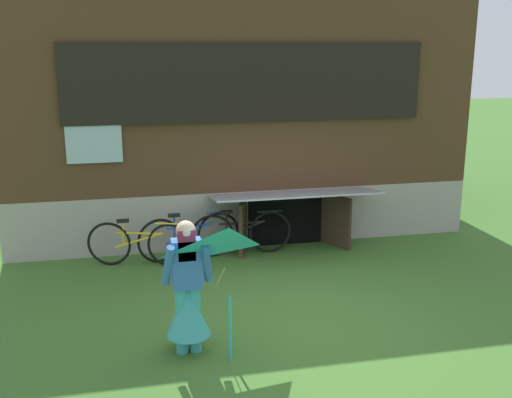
{
  "coord_description": "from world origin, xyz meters",
  "views": [
    {
      "loc": [
        -2.11,
        -7.21,
        3.55
      ],
      "look_at": [
        -0.32,
        0.94,
        1.42
      ],
      "focal_mm": 42.46,
      "sensor_mm": 36.0,
      "label": 1
    }
  ],
  "objects_px": {
    "person": "(188,298)",
    "bicycle_yellow": "(139,244)",
    "kite": "(229,264)",
    "bicycle_black": "(241,233)",
    "bicycle_blue": "(189,236)"
  },
  "relations": [
    {
      "from": "bicycle_black",
      "to": "bicycle_blue",
      "type": "height_order",
      "value": "bicycle_blue"
    },
    {
      "from": "kite",
      "to": "person",
      "type": "bearing_deg",
      "value": 126.05
    },
    {
      "from": "person",
      "to": "bicycle_blue",
      "type": "relative_size",
      "value": 0.92
    },
    {
      "from": "bicycle_black",
      "to": "bicycle_yellow",
      "type": "bearing_deg",
      "value": -174.38
    },
    {
      "from": "person",
      "to": "kite",
      "type": "xyz_separation_m",
      "value": [
        0.4,
        -0.55,
        0.59
      ]
    },
    {
      "from": "bicycle_blue",
      "to": "bicycle_black",
      "type": "bearing_deg",
      "value": -10.7
    },
    {
      "from": "kite",
      "to": "bicycle_black",
      "type": "bearing_deg",
      "value": 77.2
    },
    {
      "from": "bicycle_blue",
      "to": "bicycle_yellow",
      "type": "distance_m",
      "value": 0.87
    },
    {
      "from": "bicycle_blue",
      "to": "bicycle_yellow",
      "type": "xyz_separation_m",
      "value": [
        -0.85,
        -0.19,
        -0.01
      ]
    },
    {
      "from": "bicycle_black",
      "to": "bicycle_blue",
      "type": "relative_size",
      "value": 1.0
    },
    {
      "from": "kite",
      "to": "bicycle_black",
      "type": "distance_m",
      "value": 4.0
    },
    {
      "from": "person",
      "to": "bicycle_black",
      "type": "distance_m",
      "value": 3.51
    },
    {
      "from": "kite",
      "to": "bicycle_yellow",
      "type": "height_order",
      "value": "kite"
    },
    {
      "from": "bicycle_black",
      "to": "bicycle_yellow",
      "type": "distance_m",
      "value": 1.76
    },
    {
      "from": "person",
      "to": "bicycle_yellow",
      "type": "distance_m",
      "value": 3.12
    }
  ]
}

